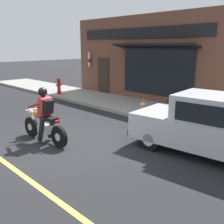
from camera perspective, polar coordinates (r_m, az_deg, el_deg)
ground_plane at (r=7.92m, az=-10.86°, el=-6.34°), size 80.00×80.00×0.00m
sidewalk_curb at (r=13.06m, az=-0.83°, el=2.39°), size 2.60×22.00×0.14m
storefront_building at (r=13.38m, az=6.42°, el=11.39°), size 1.25×9.06×4.20m
motorcycle_with_rider at (r=7.82m, az=-14.56°, el=-1.60°), size 0.58×2.02×1.62m
car_hatchback at (r=7.15m, az=20.10°, el=-2.76°), size 2.02×3.93×1.57m
trash_bin at (r=10.15m, az=18.77°, el=1.45°), size 0.56×0.56×0.98m
traffic_cone at (r=10.63m, az=6.73°, el=1.54°), size 0.36×0.36×0.60m
fire_hydrant at (r=14.84m, az=-11.49°, el=5.51°), size 0.36×0.24×0.88m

